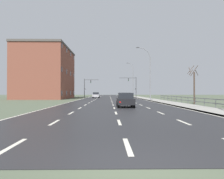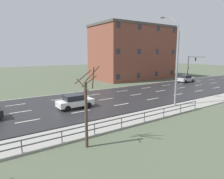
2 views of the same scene
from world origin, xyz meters
name	(u,v)px [view 1 (image 1 of 2)]	position (x,y,z in m)	size (l,w,h in m)	color
ground_plane	(111,99)	(0.00, 48.00, -0.06)	(160.00, 160.00, 0.12)	#4C5642
road_asphalt_strip	(111,98)	(0.00, 59.99, 0.01)	(14.00, 120.00, 0.03)	#232326
sidewalk_right	(140,98)	(8.43, 60.00, 0.06)	(3.00, 120.00, 0.12)	gray
guardrail	(195,100)	(9.85, 22.03, 0.71)	(0.07, 35.78, 1.00)	#515459
street_lamp_midground	(149,74)	(7.40, 39.24, 5.11)	(2.84, 0.24, 10.51)	slate
street_lamp_distant	(133,80)	(7.48, 70.20, 5.61)	(2.27, 0.24, 11.41)	slate
traffic_signal_right	(133,84)	(6.95, 64.40, 4.12)	(5.30, 0.36, 6.25)	#38383A
traffic_signal_left	(87,85)	(-7.13, 63.38, 3.67)	(4.35, 0.36, 5.62)	#38383A
car_mid_centre	(96,95)	(-4.06, 57.50, 0.80)	(1.86, 4.11, 1.57)	#B7B7BC
car_far_right	(124,98)	(1.79, 29.03, 0.80)	(1.90, 4.13, 1.57)	silver
car_far_left	(125,100)	(1.25, 19.70, 0.80)	(1.85, 4.10, 1.57)	black
brick_building	(46,73)	(-16.38, 52.57, 6.45)	(11.52, 19.63, 12.87)	brown
bare_tree_mid	(194,85)	(11.13, 25.87, 2.59)	(1.50, 1.46, 5.41)	#423328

